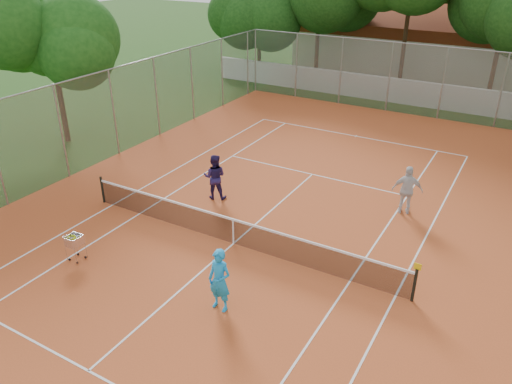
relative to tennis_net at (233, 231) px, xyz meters
The scene contains 12 objects.
ground 0.51m from the tennis_net, ahead, with size 120.00×120.00×0.00m, color #1A3A10.
court_pad 0.50m from the tennis_net, ahead, with size 18.00×34.00×0.02m, color #B85023.
court_lines 0.49m from the tennis_net, ahead, with size 10.98×23.78×0.01m, color white.
tennis_net is the anchor object (origin of this frame).
perimeter_fence 1.49m from the tennis_net, ahead, with size 18.00×34.00×4.00m, color slate.
boundary_wall 19.00m from the tennis_net, 90.00° to the left, with size 26.00×0.30×1.50m, color silver.
clubhouse 29.12m from the tennis_net, 93.95° to the left, with size 16.40×9.00×4.40m, color beige.
tropical_trees 22.45m from the tennis_net, 90.00° to the left, with size 29.00×19.00×10.00m, color #0F330C.
player_near 3.31m from the tennis_net, 63.91° to the right, with size 0.68×0.45×1.86m, color #1A97E0.
player_far_left 3.48m from the tennis_net, 134.25° to the left, with size 0.88×0.69×1.81m, color #24194B.
player_far_right 6.64m from the tennis_net, 48.85° to the left, with size 1.09×0.45×1.86m, color silver.
ball_hopper 5.01m from the tennis_net, 139.09° to the right, with size 0.46×0.46×0.96m, color silver.
Camera 1 is at (7.72, -11.86, 9.07)m, focal length 35.00 mm.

